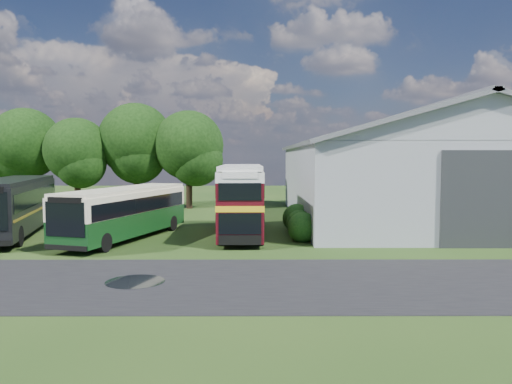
{
  "coord_description": "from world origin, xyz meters",
  "views": [
    {
      "loc": [
        2.95,
        -21.25,
        4.64
      ],
      "look_at": [
        3.02,
        8.0,
        2.59
      ],
      "focal_mm": 35.0,
      "sensor_mm": 36.0,
      "label": 1
    }
  ],
  "objects_px": {
    "bus_green_single": "(125,212)",
    "bus_dark_single": "(13,205)",
    "bus_maroon_double": "(241,201)",
    "storage_shed": "(416,164)"
  },
  "relations": [
    {
      "from": "storage_shed",
      "to": "bus_maroon_double",
      "type": "height_order",
      "value": "storage_shed"
    },
    {
      "from": "bus_green_single",
      "to": "bus_maroon_double",
      "type": "relative_size",
      "value": 1.11
    },
    {
      "from": "bus_green_single",
      "to": "bus_dark_single",
      "type": "relative_size",
      "value": 0.87
    },
    {
      "from": "bus_maroon_double",
      "to": "bus_dark_single",
      "type": "xyz_separation_m",
      "value": [
        -13.61,
        0.19,
        -0.29
      ]
    },
    {
      "from": "storage_shed",
      "to": "bus_green_single",
      "type": "distance_m",
      "value": 21.61
    },
    {
      "from": "storage_shed",
      "to": "bus_dark_single",
      "type": "xyz_separation_m",
      "value": [
        -26.45,
        -7.72,
        -2.38
      ]
    },
    {
      "from": "bus_green_single",
      "to": "bus_dark_single",
      "type": "height_order",
      "value": "bus_dark_single"
    },
    {
      "from": "bus_dark_single",
      "to": "bus_green_single",
      "type": "bearing_deg",
      "value": -24.75
    },
    {
      "from": "storage_shed",
      "to": "bus_green_single",
      "type": "relative_size",
      "value": 2.29
    },
    {
      "from": "bus_green_single",
      "to": "bus_dark_single",
      "type": "distance_m",
      "value": 7.25
    }
  ]
}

